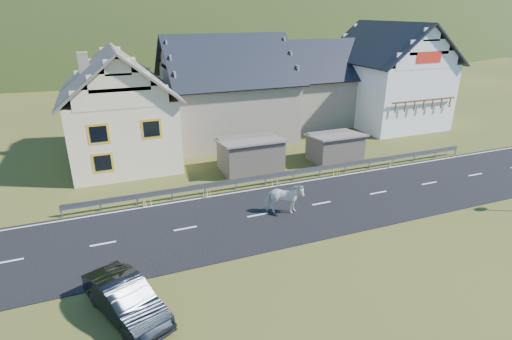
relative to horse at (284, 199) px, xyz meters
name	(u,v)px	position (x,y,z in m)	size (l,w,h in m)	color
ground	(321,204)	(2.59, 0.33, -0.93)	(160.00, 160.00, 0.00)	#383F18
road	(321,204)	(2.59, 0.33, -0.91)	(60.00, 7.00, 0.04)	black
lane_markings	(321,203)	(2.59, 0.33, -0.88)	(60.00, 6.60, 0.01)	silver
guardrail	(294,173)	(2.59, 4.01, -0.36)	(28.10, 0.09, 0.75)	#93969B
shed_left	(250,155)	(0.59, 6.83, 0.17)	(4.30, 3.30, 2.40)	#64594D
shed_right	(335,148)	(7.09, 6.33, 0.07)	(3.80, 2.90, 2.20)	#64594D
house_cream	(119,102)	(-7.42, 12.32, 3.43)	(7.80, 9.80, 8.30)	beige
house_stone_a	(226,84)	(1.59, 15.33, 3.71)	(10.80, 9.80, 8.90)	gray
house_stone_b	(317,78)	(11.59, 17.33, 3.31)	(9.80, 8.80, 8.10)	gray
house_white	(388,71)	(17.59, 14.32, 4.14)	(8.80, 10.80, 9.70)	white
mountain	(136,79)	(7.59, 180.33, -20.93)	(440.00, 280.00, 260.00)	#253514
horse	(284,199)	(0.00, 0.00, 0.00)	(2.10, 0.96, 1.77)	silver
car	(126,299)	(-8.69, -5.06, -0.22)	(1.50, 4.29, 1.41)	black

